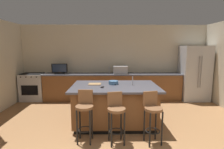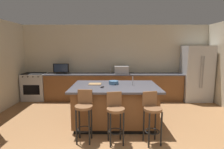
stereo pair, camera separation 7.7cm
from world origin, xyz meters
TOP-DOWN VIEW (x-y plane):
  - wall_back at (0.00, 4.74)m, footprint 7.08×0.12m
  - counter_back at (-0.07, 4.36)m, footprint 4.73×0.62m
  - kitchen_island at (-0.06, 2.31)m, footprint 2.01×1.34m
  - refrigerator at (2.77, 4.30)m, footprint 0.92×0.76m
  - range_oven at (-2.84, 4.36)m, footprint 0.78×0.63m
  - microwave at (0.20, 4.36)m, footprint 0.48×0.36m
  - tv_monitor at (-1.88, 4.31)m, footprint 0.54×0.16m
  - sink_faucet_back at (-0.19, 4.46)m, footprint 0.02×0.02m
  - sink_faucet_island at (0.35, 2.31)m, footprint 0.02×0.02m
  - bar_stool_left at (-0.67, 1.50)m, footprint 0.34×0.35m
  - bar_stool_center at (-0.07, 1.43)m, footprint 0.34×0.36m
  - bar_stool_right at (0.62, 1.42)m, footprint 0.35×0.37m
  - fruit_bowl at (-0.09, 2.45)m, footprint 0.23×0.23m
  - cell_phone at (-0.35, 2.11)m, footprint 0.09×0.16m
  - tv_remote at (-0.03, 2.41)m, footprint 0.12×0.17m
  - cutting_board at (-0.54, 2.45)m, footprint 0.30×0.24m

SIDE VIEW (x-z plane):
  - counter_back at x=-0.07m, z-range 0.00..0.92m
  - range_oven at x=-2.84m, z-range 0.00..0.94m
  - kitchen_island at x=-0.06m, z-range 0.01..0.95m
  - bar_stool_center at x=-0.07m, z-range 0.10..1.08m
  - bar_stool_right at x=0.62m, z-range 0.10..1.09m
  - bar_stool_left at x=-0.67m, z-range 0.10..1.11m
  - refrigerator at x=2.77m, z-range 0.00..1.88m
  - cell_phone at x=-0.35m, z-range 0.94..0.95m
  - cutting_board at x=-0.54m, z-range 0.94..0.96m
  - tv_remote at x=-0.03m, z-range 0.94..0.96m
  - fruit_bowl at x=-0.09m, z-range 0.94..1.03m
  - sink_faucet_back at x=-0.19m, z-range 0.92..1.16m
  - sink_faucet_island at x=0.35m, z-range 0.94..1.16m
  - microwave at x=0.20m, z-range 0.92..1.19m
  - tv_monitor at x=-1.88m, z-range 0.91..1.27m
  - wall_back at x=0.00m, z-range 0.00..2.62m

